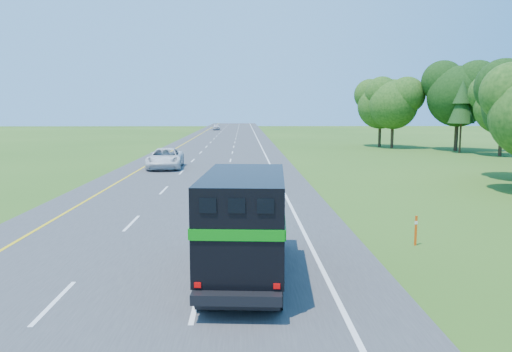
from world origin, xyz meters
name	(u,v)px	position (x,y,z in m)	size (l,w,h in m)	color
road	(213,158)	(0.00, 50.00, 0.02)	(15.00, 260.00, 0.04)	#38383A
lane_markings	(213,157)	(0.00, 50.00, 0.04)	(11.15, 260.00, 0.01)	yellow
horse_truck	(245,221)	(3.11, 12.90, 1.72)	(2.67, 7.23, 3.15)	black
white_suv	(165,158)	(-3.51, 40.64, 0.88)	(2.79, 6.04, 1.68)	silver
far_car	(216,127)	(-3.37, 119.37, 0.79)	(1.77, 4.39, 1.50)	silver
delineator	(416,230)	(9.38, 16.26, 0.60)	(0.09, 0.05, 1.11)	#F5470C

